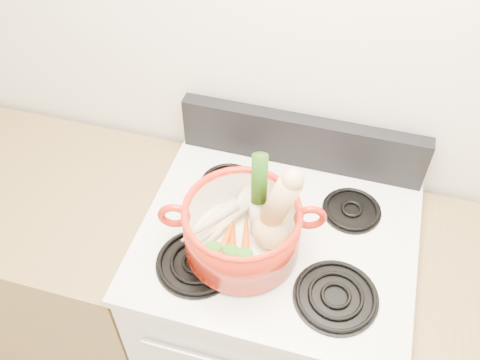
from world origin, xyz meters
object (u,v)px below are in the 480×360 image
(leek, at_px, (257,196))
(stove_body, at_px, (271,317))
(squash, at_px, (272,211))
(dutch_oven, at_px, (242,229))

(leek, bearing_deg, stove_body, 15.47)
(stove_body, height_order, leek, leek)
(squash, relative_size, leek, 0.97)
(stove_body, height_order, dutch_oven, dutch_oven)
(stove_body, relative_size, squash, 3.52)
(stove_body, relative_size, leek, 3.41)
(dutch_oven, xyz_separation_m, squash, (0.08, 0.01, 0.09))
(stove_body, xyz_separation_m, squash, (-0.01, -0.07, 0.67))
(stove_body, xyz_separation_m, dutch_oven, (-0.08, -0.08, 0.58))
(squash, bearing_deg, dutch_oven, -144.38)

